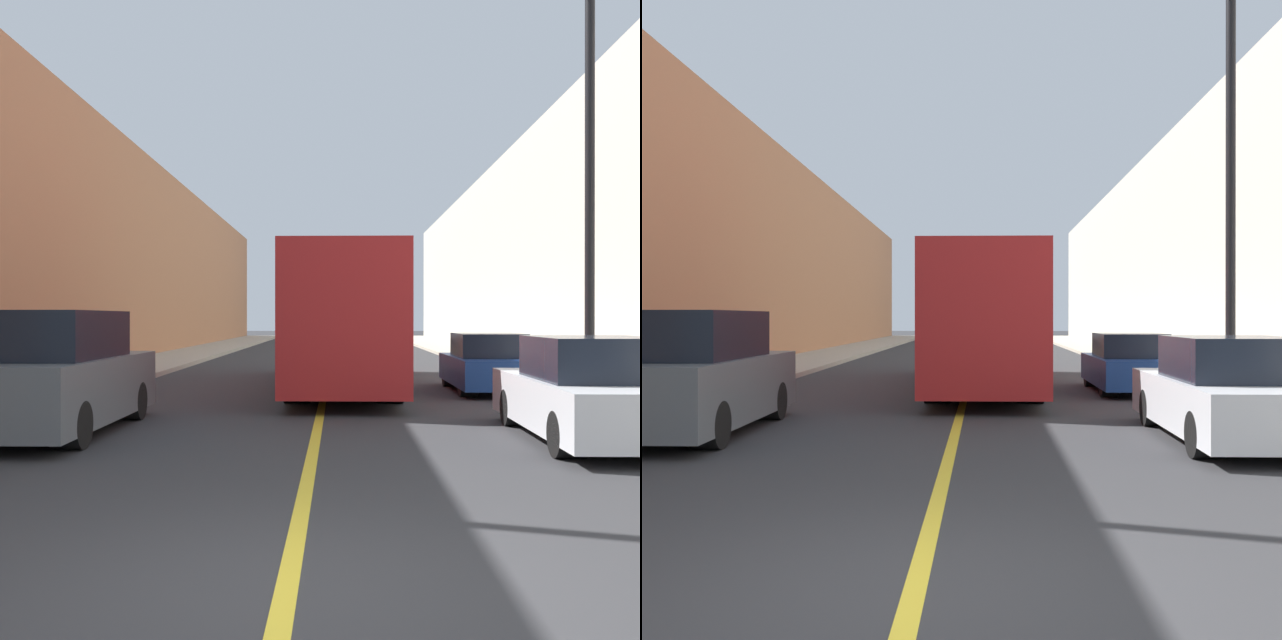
{
  "view_description": "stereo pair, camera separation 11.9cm",
  "coord_description": "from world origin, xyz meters",
  "views": [
    {
      "loc": [
        0.35,
        -4.94,
        1.84
      ],
      "look_at": [
        -0.19,
        16.79,
        1.78
      ],
      "focal_mm": 42.0,
      "sensor_mm": 36.0,
      "label": 1
    },
    {
      "loc": [
        0.47,
        -4.94,
        1.84
      ],
      "look_at": [
        -0.19,
        16.79,
        1.78
      ],
      "focal_mm": 42.0,
      "sensor_mm": 36.0,
      "label": 2
    }
  ],
  "objects": [
    {
      "name": "sidewalk_right",
      "position": [
        6.82,
        30.0,
        0.08
      ],
      "size": [
        3.13,
        72.0,
        0.15
      ],
      "primitive_type": "cube",
      "color": "#A89E8C",
      "rests_on": "ground"
    },
    {
      "name": "parked_suv_left",
      "position": [
        -4.13,
        6.85,
        0.9
      ],
      "size": [
        1.9,
        4.91,
        1.95
      ],
      "color": "#51565B",
      "rests_on": "ground"
    },
    {
      "name": "road_center_line",
      "position": [
        0.0,
        30.0,
        0.0
      ],
      "size": [
        0.16,
        72.0,
        0.01
      ],
      "primitive_type": "cube",
      "color": "gold",
      "rests_on": "ground"
    },
    {
      "name": "street_lamp_right",
      "position": [
        5.38,
        10.68,
        5.05
      ],
      "size": [
        2.42,
        0.24,
        8.76
      ],
      "color": "black",
      "rests_on": "sidewalk_right"
    },
    {
      "name": "building_row_left",
      "position": [
        -10.39,
        30.0,
        4.66
      ],
      "size": [
        4.0,
        72.0,
        9.32
      ],
      "primitive_type": "cube",
      "color": "#B2724C",
      "rests_on": "ground"
    },
    {
      "name": "car_right_mid",
      "position": [
        4.04,
        13.76,
        0.66
      ],
      "size": [
        1.79,
        4.3,
        1.46
      ],
      "color": "navy",
      "rests_on": "ground"
    },
    {
      "name": "car_right_near",
      "position": [
        4.11,
        6.33,
        0.7
      ],
      "size": [
        1.89,
        4.73,
        1.56
      ],
      "color": "silver",
      "rests_on": "ground"
    },
    {
      "name": "building_row_right",
      "position": [
        10.39,
        30.0,
        4.92
      ],
      "size": [
        4.0,
        72.0,
        9.84
      ],
      "primitive_type": "cube",
      "color": "#B7B2A3",
      "rests_on": "ground"
    },
    {
      "name": "ground_plane",
      "position": [
        0.0,
        0.0,
        0.0
      ],
      "size": [
        200.0,
        200.0,
        0.0
      ],
      "primitive_type": "plane",
      "color": "#2D2D30"
    },
    {
      "name": "sidewalk_left",
      "position": [
        -6.82,
        30.0,
        0.08
      ],
      "size": [
        3.13,
        72.0,
        0.15
      ],
      "primitive_type": "cube",
      "color": "#A89E8C",
      "rests_on": "ground"
    },
    {
      "name": "bus",
      "position": [
        0.45,
        14.92,
        1.8
      ],
      "size": [
        2.56,
        12.13,
        3.36
      ],
      "color": "#AD1E1E",
      "rests_on": "ground"
    }
  ]
}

